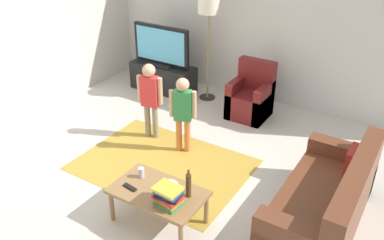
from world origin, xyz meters
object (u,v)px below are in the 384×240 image
object	(u,v)px
couch	(328,205)
book_stack	(169,196)
tv	(161,46)
plate	(168,186)
tv_stand	(163,78)
child_near_tv	(150,94)
floor_lamp	(209,10)
coffee_table	(158,194)
child_center	(183,109)
tv_remote	(130,187)
armchair	(251,98)
soda_can	(141,172)
bottle	(188,185)

from	to	relation	value
couch	book_stack	world-z (taller)	couch
tv	plate	size ratio (longest dim) A/B	5.00
tv_stand	child_near_tv	distance (m)	1.70
book_stack	tv_stand	bearing A→B (deg)	126.45
floor_lamp	coffee_table	world-z (taller)	floor_lamp
child_center	book_stack	world-z (taller)	child_center
child_near_tv	floor_lamp	bearing A→B (deg)	88.86
floor_lamp	book_stack	world-z (taller)	floor_lamp
tv	coffee_table	size ratio (longest dim) A/B	1.10
floor_lamp	child_center	size ratio (longest dim) A/B	1.62
tv_stand	floor_lamp	xyz separation A→B (m)	(0.84, 0.15, 1.30)
child_center	tv_remote	distance (m)	1.51
armchair	soda_can	bearing A→B (deg)	-91.84
tv	soda_can	xyz separation A→B (m)	(1.67, -2.73, -0.37)
tv_stand	armchair	size ratio (longest dim) A/B	1.33
floor_lamp	child_near_tv	world-z (taller)	floor_lamp
tv_remote	book_stack	bearing A→B (deg)	8.57
child_near_tv	plate	bearing A→B (deg)	-47.06
coffee_table	bottle	xyz separation A→B (m)	(0.32, 0.10, 0.19)
child_near_tv	armchair	bearing A→B (deg)	55.68
tv_remote	plate	size ratio (longest dim) A/B	0.77
coffee_table	bottle	size ratio (longest dim) A/B	3.05
armchair	plate	xyz separation A→B (m)	(0.26, -2.69, 0.13)
tv	book_stack	size ratio (longest dim) A/B	3.81
child_near_tv	bottle	world-z (taller)	child_near_tv
coffee_table	book_stack	distance (m)	0.29
floor_lamp	child_near_tv	distance (m)	1.80
tv_stand	soda_can	bearing A→B (deg)	-58.72
tv_stand	plate	bearing A→B (deg)	-53.50
tv	child_near_tv	bearing A→B (deg)	-60.10
child_near_tv	tv_remote	world-z (taller)	child_near_tv
child_near_tv	soda_can	distance (m)	1.59
child_center	plate	bearing A→B (deg)	-63.60
child_near_tv	bottle	xyz separation A→B (m)	(1.48, -1.32, -0.13)
plate	floor_lamp	bearing A→B (deg)	112.26
book_stack	child_center	bearing A→B (deg)	118.05
bottle	child_center	bearing A→B (deg)	125.20
armchair	soda_can	distance (m)	2.72
soda_can	tv	bearing A→B (deg)	121.47
child_near_tv	soda_can	size ratio (longest dim) A/B	9.51
tv	floor_lamp	bearing A→B (deg)	11.60
tv	child_near_tv	xyz separation A→B (m)	(0.81, -1.41, -0.16)
couch	bottle	xyz separation A→B (m)	(-1.25, -0.78, 0.27)
armchair	soda_can	xyz separation A→B (m)	(-0.09, -2.71, 0.18)
floor_lamp	book_stack	distance (m)	3.55
tv	couch	size ratio (longest dim) A/B	0.61
tv	coffee_table	bearing A→B (deg)	-55.15
coffee_table	armchair	bearing A→B (deg)	94.32
floor_lamp	bottle	world-z (taller)	floor_lamp
armchair	child_center	world-z (taller)	child_center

